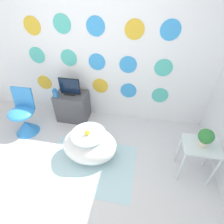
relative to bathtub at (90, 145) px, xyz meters
The scene contains 11 objects.
ground_plane 0.67m from the bathtub, 100.10° to the right, with size 12.00×12.00×0.00m, color silver.
wall_back_dotted 1.53m from the bathtub, 95.52° to the left, with size 4.88×0.05×2.60m.
rug 0.31m from the bathtub, 79.78° to the right, with size 1.33×0.97×0.01m.
bathtub is the anchor object (origin of this frame).
rubber_duck 0.30m from the bathtub, 90.96° to the right, with size 0.07×0.08×0.09m.
chair 1.34m from the bathtub, 165.35° to the left, with size 0.43×0.43×0.82m.
tv_cabinet 1.05m from the bathtub, 124.59° to the left, with size 0.58×0.41×0.55m.
tv 1.14m from the bathtub, 124.54° to the left, with size 0.38×0.12×0.31m.
vase 1.16m from the bathtub, 138.07° to the left, with size 0.10×0.10×0.16m.
side_table 1.50m from the bathtub, ahead, with size 0.45×0.36×0.58m.
potted_plant_left 1.56m from the bathtub, ahead, with size 0.18×0.18×0.25m.
Camera 1 is at (0.77, -1.04, 2.26)m, focal length 28.00 mm.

